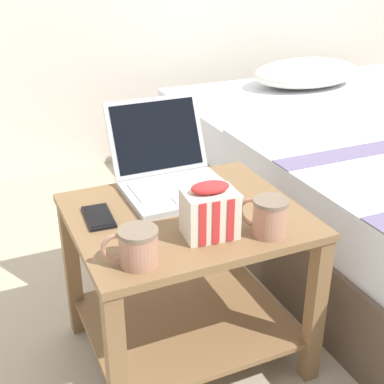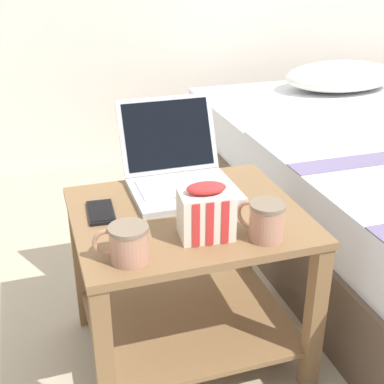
% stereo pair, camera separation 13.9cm
% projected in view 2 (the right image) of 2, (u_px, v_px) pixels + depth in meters
% --- Properties ---
extents(ground_plane, '(8.00, 8.00, 0.00)m').
position_uv_depth(ground_plane, '(188.00, 350.00, 1.67)').
color(ground_plane, tan).
extents(bedside_table, '(0.62, 0.53, 0.49)m').
position_uv_depth(bedside_table, '(188.00, 266.00, 1.54)').
color(bedside_table, olive).
rests_on(bedside_table, ground_plane).
extents(laptop, '(0.30, 0.35, 0.24)m').
position_uv_depth(laptop, '(179.00, 172.00, 1.59)').
color(laptop, '#B7BABC').
rests_on(laptop, bedside_table).
extents(mug_front_left, '(0.13, 0.09, 0.09)m').
position_uv_depth(mug_front_left, '(128.00, 242.00, 1.22)').
color(mug_front_left, tan).
rests_on(mug_front_left, bedside_table).
extents(mug_front_right, '(0.10, 0.12, 0.10)m').
position_uv_depth(mug_front_right, '(266.00, 219.00, 1.31)').
color(mug_front_right, tan).
rests_on(mug_front_right, bedside_table).
extents(snack_bag, '(0.14, 0.11, 0.15)m').
position_uv_depth(snack_bag, '(206.00, 212.00, 1.32)').
color(snack_bag, silver).
rests_on(snack_bag, bedside_table).
extents(cell_phone, '(0.08, 0.14, 0.01)m').
position_uv_depth(cell_phone, '(101.00, 212.00, 1.45)').
color(cell_phone, black).
rests_on(cell_phone, bedside_table).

